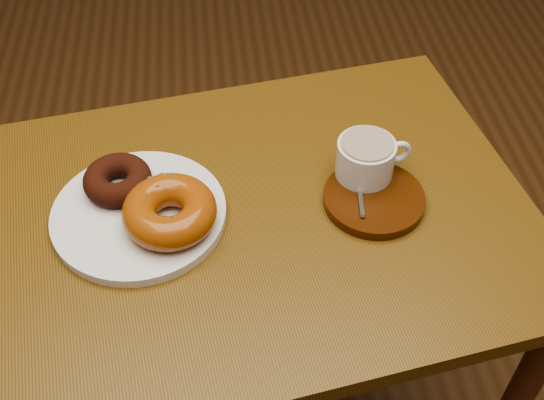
{
  "coord_description": "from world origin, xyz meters",
  "views": [
    {
      "loc": [
        0.16,
        -0.47,
        1.43
      ],
      "look_at": [
        0.23,
        0.18,
        0.74
      ],
      "focal_mm": 45.0,
      "sensor_mm": 36.0,
      "label": 1
    }
  ],
  "objects": [
    {
      "name": "saucer",
      "position": [
        0.38,
        0.18,
        0.73
      ],
      "size": [
        0.16,
        0.16,
        0.02
      ],
      "primitive_type": "cylinder",
      "rotation": [
        0.0,
        0.0,
        0.14
      ],
      "color": "#3B1A08",
      "rests_on": "cafe_table"
    },
    {
      "name": "cafe_table",
      "position": [
        0.21,
        0.18,
        0.61
      ],
      "size": [
        0.85,
        0.69,
        0.72
      ],
      "rotation": [
        0.0,
        0.0,
        0.16
      ],
      "color": "brown",
      "rests_on": "ground"
    },
    {
      "name": "donut_cinnamon",
      "position": [
        0.02,
        0.23,
        0.75
      ],
      "size": [
        0.12,
        0.12,
        0.04
      ],
      "primitive_type": "torus",
      "rotation": [
        0.0,
        0.0,
        0.24
      ],
      "color": "#35140A",
      "rests_on": "donut_plate"
    },
    {
      "name": "coffee_cup",
      "position": [
        0.37,
        0.22,
        0.77
      ],
      "size": [
        0.11,
        0.08,
        0.06
      ],
      "rotation": [
        0.0,
        0.0,
        0.13
      ],
      "color": "silver",
      "rests_on": "saucer"
    },
    {
      "name": "donut_plate",
      "position": [
        0.05,
        0.18,
        0.73
      ],
      "size": [
        0.27,
        0.27,
        0.01
      ],
      "primitive_type": "cylinder",
      "rotation": [
        0.0,
        0.0,
        -0.11
      ],
      "color": "silver",
      "rests_on": "cafe_table"
    },
    {
      "name": "donut_caramel",
      "position": [
        0.09,
        0.15,
        0.76
      ],
      "size": [
        0.13,
        0.13,
        0.05
      ],
      "rotation": [
        0.0,
        0.0,
        0.05
      ],
      "color": "#9A4A10",
      "rests_on": "donut_plate"
    },
    {
      "name": "teaspoon",
      "position": [
        0.36,
        0.21,
        0.74
      ],
      "size": [
        0.02,
        0.1,
        0.01
      ],
      "rotation": [
        0.0,
        0.0,
        -0.1
      ],
      "color": "silver",
      "rests_on": "saucer"
    }
  ]
}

